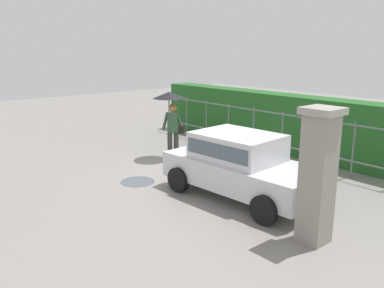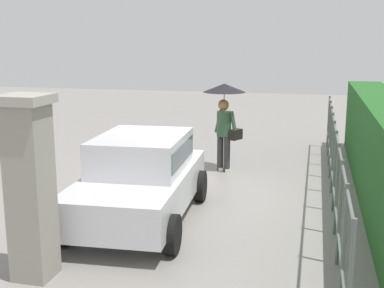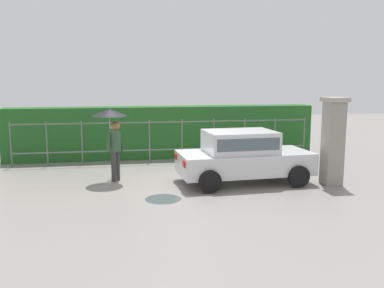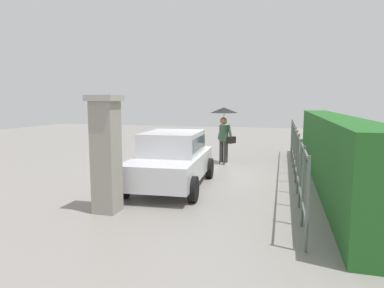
# 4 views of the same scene
# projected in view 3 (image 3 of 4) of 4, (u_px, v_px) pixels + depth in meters

# --- Properties ---
(ground_plane) EXTENTS (40.00, 40.00, 0.00)m
(ground_plane) POSITION_uv_depth(u_px,v_px,m) (183.00, 180.00, 12.06)
(ground_plane) COLOR gray
(car) EXTENTS (3.82, 2.05, 1.48)m
(car) POSITION_uv_depth(u_px,v_px,m) (243.00, 155.00, 11.71)
(car) COLOR silver
(car) RESTS_ON ground
(pedestrian) EXTENTS (1.00, 1.00, 2.08)m
(pedestrian) POSITION_uv_depth(u_px,v_px,m) (112.00, 128.00, 11.77)
(pedestrian) COLOR #333333
(pedestrian) RESTS_ON ground
(gate_pillar) EXTENTS (0.60, 0.60, 2.42)m
(gate_pillar) POSITION_uv_depth(u_px,v_px,m) (333.00, 140.00, 11.42)
(gate_pillar) COLOR gray
(gate_pillar) RESTS_ON ground
(fence_section) EXTENTS (10.35, 0.05, 1.50)m
(fence_section) POSITION_uv_depth(u_px,v_px,m) (166.00, 139.00, 14.57)
(fence_section) COLOR #59605B
(fence_section) RESTS_ON ground
(hedge_row) EXTENTS (11.30, 0.90, 1.90)m
(hedge_row) POSITION_uv_depth(u_px,v_px,m) (163.00, 132.00, 15.49)
(hedge_row) COLOR #235B23
(hedge_row) RESTS_ON ground
(puddle_near) EXTENTS (0.89, 0.89, 0.00)m
(puddle_near) POSITION_uv_depth(u_px,v_px,m) (163.00, 199.00, 10.21)
(puddle_near) COLOR #4C545B
(puddle_near) RESTS_ON ground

